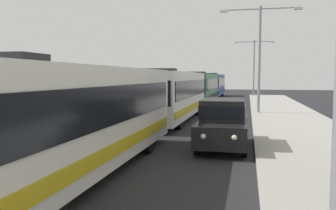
{
  "coord_description": "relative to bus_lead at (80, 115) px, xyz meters",
  "views": [
    {
      "loc": [
        3.3,
        2.09,
        2.79
      ],
      "look_at": [
        -0.45,
        18.94,
        1.41
      ],
      "focal_mm": 38.31,
      "sensor_mm": 36.0,
      "label": 1
    }
  ],
  "objects": [
    {
      "name": "bus_fourth_in_line",
      "position": [
        0.0,
        38.8,
        0.0
      ],
      "size": [
        2.58,
        11.96,
        3.21
      ],
      "color": "#284C8C",
      "rests_on": "ground_plane"
    },
    {
      "name": "bus_second_in_line",
      "position": [
        0.0,
        12.93,
        0.0
      ],
      "size": [
        2.58,
        12.24,
        3.21
      ],
      "color": "silver",
      "rests_on": "ground_plane"
    },
    {
      "name": "bus_lead",
      "position": [
        0.0,
        0.0,
        0.0
      ],
      "size": [
        2.58,
        11.44,
        3.21
      ],
      "color": "silver",
      "rests_on": "ground_plane"
    },
    {
      "name": "streetlamp_far",
      "position": [
        5.4,
        41.55,
        3.11
      ],
      "size": [
        5.31,
        0.28,
        7.57
      ],
      "color": "gray",
      "rests_on": "sidewalk"
    },
    {
      "name": "white_suv",
      "position": [
        3.7,
        4.74,
        -0.66
      ],
      "size": [
        1.86,
        4.54,
        1.9
      ],
      "color": "black",
      "rests_on": "ground_plane"
    },
    {
      "name": "bus_middle",
      "position": [
        0.0,
        26.2,
        0.0
      ],
      "size": [
        2.58,
        11.68,
        3.21
      ],
      "color": "#33724C",
      "rests_on": "ground_plane"
    },
    {
      "name": "streetlamp_mid",
      "position": [
        5.4,
        17.74,
        3.2
      ],
      "size": [
        5.71,
        0.28,
        7.68
      ],
      "color": "gray",
      "rests_on": "sidewalk"
    }
  ]
}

